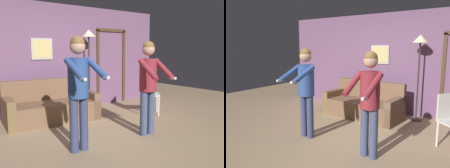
% 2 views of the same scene
% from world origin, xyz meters
% --- Properties ---
extents(ground_plane, '(12.00, 12.00, 0.00)m').
position_xyz_m(ground_plane, '(0.00, 0.00, 0.00)').
color(ground_plane, tan).
extents(back_wall_assembly, '(6.40, 0.10, 2.60)m').
position_xyz_m(back_wall_assembly, '(0.02, 2.25, 1.30)').
color(back_wall_assembly, '#6E4B6C').
rests_on(back_wall_assembly, ground_plane).
extents(couch, '(1.98, 1.04, 0.87)m').
position_xyz_m(couch, '(-0.44, 1.49, 0.28)').
color(couch, brown).
rests_on(couch, ground_plane).
extents(torchiere_lamp, '(0.36, 0.36, 2.00)m').
position_xyz_m(torchiere_lamp, '(0.76, 1.90, 1.70)').
color(torchiere_lamp, '#332D28').
rests_on(torchiere_lamp, ground_plane).
extents(person_standing_left, '(0.45, 0.69, 1.70)m').
position_xyz_m(person_standing_left, '(-0.77, -0.29, 1.03)').
color(person_standing_left, '#363E63').
rests_on(person_standing_left, ground_plane).
extents(person_standing_right, '(0.47, 0.65, 1.66)m').
position_xyz_m(person_standing_right, '(0.56, -0.37, 1.00)').
color(person_standing_right, '#404B6D').
rests_on(person_standing_right, ground_plane).
extents(dining_chair_distant, '(0.59, 0.59, 0.93)m').
position_xyz_m(dining_chair_distant, '(1.60, 0.70, 0.53)').
color(dining_chair_distant, silver).
rests_on(dining_chair_distant, ground_plane).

